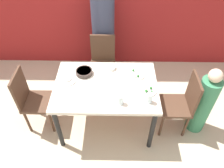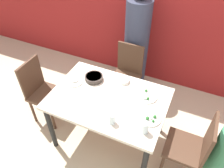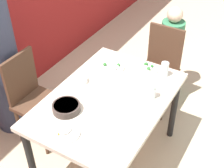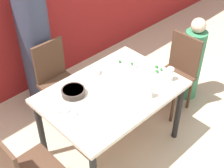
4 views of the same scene
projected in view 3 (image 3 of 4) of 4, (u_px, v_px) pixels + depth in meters
The scene contains 15 objects.
ground_plane at pixel (109, 158), 3.03m from camera, with size 10.00×10.00×0.00m, color beige.
dining_table at pixel (108, 106), 2.60m from camera, with size 1.30×0.90×0.78m.
chair_adult_spot at pixel (33, 97), 2.97m from camera, with size 0.40×0.40×0.94m.
chair_child_spot at pixel (159, 67), 3.37m from camera, with size 0.40×0.40×0.94m.
person_adult at pixel (0, 63), 2.94m from camera, with size 0.36×0.36×1.69m.
person_child at pixel (170, 55), 3.57m from camera, with size 0.25×0.25×1.08m.
bowl_curry at pixel (66, 107), 2.41m from camera, with size 0.22×0.22×0.06m.
plate_rice_adult at pixel (146, 69), 2.85m from camera, with size 0.23×0.23×0.05m.
plate_rice_child at pixel (65, 132), 2.23m from camera, with size 0.22×0.22×0.05m.
plate_noodles at pixel (112, 67), 2.87m from camera, with size 0.23×0.23×0.05m.
bowl_rice_small at pixel (81, 80), 2.70m from camera, with size 0.12×0.12×0.05m.
glass_water_tall at pixel (165, 69), 2.75m from camera, with size 0.07×0.07×0.14m.
glass_water_short at pixel (152, 92), 2.51m from camera, with size 0.07×0.07×0.13m.
napkin_folded at pixel (99, 125), 2.30m from camera, with size 0.14×0.14×0.01m.
fork_steel at pixel (121, 144), 2.15m from camera, with size 0.18×0.04×0.01m.
Camera 3 is at (-1.66, -1.00, 2.44)m, focal length 50.00 mm.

